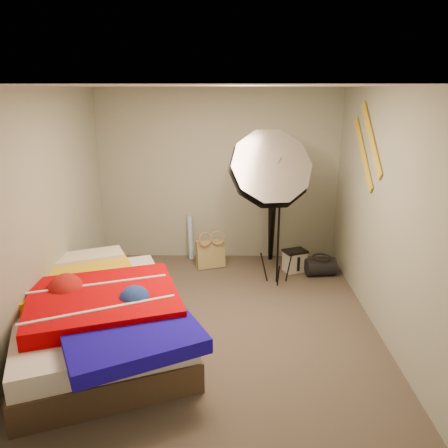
{
  "coord_description": "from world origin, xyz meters",
  "views": [
    {
      "loc": [
        0.17,
        -4.3,
        2.48
      ],
      "look_at": [
        0.1,
        0.6,
        0.95
      ],
      "focal_mm": 35.0,
      "sensor_mm": 36.0,
      "label": 1
    }
  ],
  "objects_px": {
    "tote_bag": "(210,254)",
    "camera_case": "(295,261)",
    "wrapping_roll": "(190,237)",
    "duffel_bag": "(321,267)",
    "photo_umbrella": "(269,171)",
    "camera_tripod": "(272,208)",
    "bed": "(99,316)"
  },
  "relations": [
    {
      "from": "tote_bag",
      "to": "camera_case",
      "type": "distance_m",
      "value": 1.2
    },
    {
      "from": "wrapping_roll",
      "to": "camera_case",
      "type": "bearing_deg",
      "value": -17.39
    },
    {
      "from": "tote_bag",
      "to": "duffel_bag",
      "type": "height_order",
      "value": "tote_bag"
    },
    {
      "from": "duffel_bag",
      "to": "photo_umbrella",
      "type": "distance_m",
      "value": 1.65
    },
    {
      "from": "tote_bag",
      "to": "wrapping_roll",
      "type": "bearing_deg",
      "value": 112.45
    },
    {
      "from": "wrapping_roll",
      "to": "camera_tripod",
      "type": "xyz_separation_m",
      "value": [
        1.21,
        -0.03,
        0.47
      ]
    },
    {
      "from": "camera_case",
      "to": "duffel_bag",
      "type": "height_order",
      "value": "camera_case"
    },
    {
      "from": "wrapping_roll",
      "to": "camera_case",
      "type": "height_order",
      "value": "wrapping_roll"
    },
    {
      "from": "photo_umbrella",
      "to": "camera_tripod",
      "type": "bearing_deg",
      "value": 81.72
    },
    {
      "from": "camera_case",
      "to": "bed",
      "type": "bearing_deg",
      "value": -162.11
    },
    {
      "from": "camera_case",
      "to": "camera_tripod",
      "type": "relative_size",
      "value": 0.2
    },
    {
      "from": "duffel_bag",
      "to": "camera_tripod",
      "type": "relative_size",
      "value": 0.29
    },
    {
      "from": "camera_case",
      "to": "camera_tripod",
      "type": "xyz_separation_m",
      "value": [
        -0.3,
        0.44,
        0.66
      ]
    },
    {
      "from": "wrapping_roll",
      "to": "duffel_bag",
      "type": "xyz_separation_m",
      "value": [
        1.85,
        -0.62,
        -0.21
      ]
    },
    {
      "from": "camera_case",
      "to": "camera_tripod",
      "type": "distance_m",
      "value": 0.85
    },
    {
      "from": "wrapping_roll",
      "to": "photo_umbrella",
      "type": "bearing_deg",
      "value": -42.84
    },
    {
      "from": "wrapping_roll",
      "to": "camera_case",
      "type": "xyz_separation_m",
      "value": [
        1.51,
        -0.47,
        -0.19
      ]
    },
    {
      "from": "tote_bag",
      "to": "wrapping_roll",
      "type": "height_order",
      "value": "wrapping_roll"
    },
    {
      "from": "wrapping_roll",
      "to": "duffel_bag",
      "type": "bearing_deg",
      "value": -18.44
    },
    {
      "from": "duffel_bag",
      "to": "photo_umbrella",
      "type": "height_order",
      "value": "photo_umbrella"
    },
    {
      "from": "bed",
      "to": "camera_tripod",
      "type": "relative_size",
      "value": 1.85
    },
    {
      "from": "camera_case",
      "to": "bed",
      "type": "distance_m",
      "value": 2.91
    },
    {
      "from": "photo_umbrella",
      "to": "camera_case",
      "type": "bearing_deg",
      "value": 49.64
    },
    {
      "from": "tote_bag",
      "to": "duffel_bag",
      "type": "distance_m",
      "value": 1.56
    },
    {
      "from": "tote_bag",
      "to": "bed",
      "type": "relative_size",
      "value": 0.16
    },
    {
      "from": "camera_case",
      "to": "duffel_bag",
      "type": "xyz_separation_m",
      "value": [
        0.34,
        -0.14,
        -0.02
      ]
    },
    {
      "from": "bed",
      "to": "photo_umbrella",
      "type": "xyz_separation_m",
      "value": [
        1.77,
        1.37,
        1.21
      ]
    },
    {
      "from": "camera_tripod",
      "to": "duffel_bag",
      "type": "bearing_deg",
      "value": -42.56
    },
    {
      "from": "tote_bag",
      "to": "wrapping_roll",
      "type": "xyz_separation_m",
      "value": [
        -0.31,
        0.35,
        0.13
      ]
    },
    {
      "from": "wrapping_roll",
      "to": "camera_tripod",
      "type": "bearing_deg",
      "value": -1.36
    },
    {
      "from": "tote_bag",
      "to": "duffel_bag",
      "type": "bearing_deg",
      "value": -29.63
    },
    {
      "from": "wrapping_roll",
      "to": "duffel_bag",
      "type": "distance_m",
      "value": 1.96
    }
  ]
}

